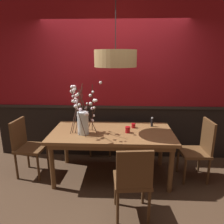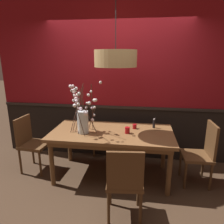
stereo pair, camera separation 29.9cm
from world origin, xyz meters
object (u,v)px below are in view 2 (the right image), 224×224
at_px(condiment_bottle, 154,124).
at_px(vase_with_blossoms, 83,118).
at_px(candle_holder_nearer_edge, 127,130).
at_px(chair_far_side_left, 105,127).
at_px(chair_near_side_right, 125,180).
at_px(pendant_lamp, 116,58).
at_px(candle_holder_nearer_center, 135,126).
at_px(chair_head_west_end, 31,141).
at_px(chair_head_east_end, 202,151).
at_px(dining_table, 112,136).

bearing_deg(condiment_bottle, vase_with_blossoms, -161.15).
height_order(vase_with_blossoms, candle_holder_nearer_edge, vase_with_blossoms).
height_order(chair_far_side_left, vase_with_blossoms, vase_with_blossoms).
xyz_separation_m(chair_near_side_right, chair_far_side_left, (-0.56, 1.79, -0.02)).
distance_m(vase_with_blossoms, candle_holder_nearer_edge, 0.70).
height_order(condiment_bottle, pendant_lamp, pendant_lamp).
xyz_separation_m(vase_with_blossoms, candle_holder_nearer_center, (0.77, 0.29, -0.20)).
bearing_deg(chair_head_west_end, chair_far_side_left, 38.60).
distance_m(chair_head_east_end, candle_holder_nearer_edge, 1.16).
distance_m(chair_near_side_right, pendant_lamp, 1.64).
relative_size(chair_head_west_end, chair_far_side_left, 1.04).
height_order(candle_holder_nearer_edge, pendant_lamp, pendant_lamp).
distance_m(chair_near_side_right, chair_far_side_left, 1.87).
distance_m(dining_table, chair_head_east_end, 1.37).
relative_size(chair_head_east_end, candle_holder_nearer_center, 13.30).
height_order(chair_near_side_right, candle_holder_nearer_edge, chair_near_side_right).
xyz_separation_m(candle_holder_nearer_center, pendant_lamp, (-0.29, -0.16, 1.06)).
bearing_deg(pendant_lamp, chair_head_east_end, -1.26).
bearing_deg(candle_holder_nearer_edge, chair_far_side_left, 119.21).
relative_size(chair_head_east_end, pendant_lamp, 0.87).
distance_m(chair_head_west_end, condiment_bottle, 2.07).
xyz_separation_m(candle_holder_nearer_edge, pendant_lamp, (-0.19, 0.07, 1.05)).
relative_size(chair_near_side_right, chair_head_east_end, 0.97).
height_order(vase_with_blossoms, pendant_lamp, pendant_lamp).
distance_m(chair_head_east_end, condiment_bottle, 0.82).
distance_m(chair_far_side_left, chair_head_east_end, 1.86).
bearing_deg(chair_head_west_end, condiment_bottle, 7.48).
relative_size(dining_table, chair_head_east_end, 1.94).
bearing_deg(candle_holder_nearer_edge, condiment_bottle, 36.72).
xyz_separation_m(candle_holder_nearer_center, condiment_bottle, (0.31, 0.08, 0.04)).
bearing_deg(condiment_bottle, pendant_lamp, -158.35).
distance_m(chair_head_west_end, chair_near_side_right, 1.89).
relative_size(dining_table, chair_near_side_right, 2.00).
xyz_separation_m(dining_table, condiment_bottle, (0.65, 0.26, 0.16)).
height_order(chair_far_side_left, candle_holder_nearer_edge, chair_far_side_left).
bearing_deg(pendant_lamp, dining_table, -156.74).
bearing_deg(pendant_lamp, candle_holder_nearer_edge, -18.84).
xyz_separation_m(chair_near_side_right, candle_holder_nearer_center, (0.06, 1.09, 0.27)).
bearing_deg(candle_holder_nearer_center, condiment_bottle, 14.46).
bearing_deg(dining_table, candle_holder_nearer_edge, -10.59).
distance_m(chair_far_side_left, vase_with_blossoms, 1.11).
bearing_deg(vase_with_blossoms, chair_near_side_right, -48.44).
distance_m(dining_table, chair_far_side_left, 0.93).
xyz_separation_m(chair_head_east_end, condiment_bottle, (-0.71, 0.27, 0.31)).
bearing_deg(chair_near_side_right, pendant_lamp, 104.04).
relative_size(chair_near_side_right, pendant_lamp, 0.84).
bearing_deg(vase_with_blossoms, chair_head_east_end, 3.23).
height_order(chair_head_west_end, condiment_bottle, chair_head_west_end).
height_order(chair_head_east_end, condiment_bottle, chair_head_east_end).
bearing_deg(condiment_bottle, candle_holder_nearer_edge, -143.28).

